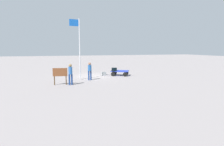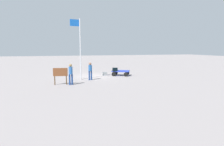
% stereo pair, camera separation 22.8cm
% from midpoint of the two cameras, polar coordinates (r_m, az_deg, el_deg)
% --- Properties ---
extents(ground_plane, '(120.00, 120.00, 0.00)m').
position_cam_midpoint_polar(ground_plane, '(21.22, -5.16, -0.93)').
color(ground_plane, gray).
extents(luggage_cart, '(2.24, 2.04, 0.56)m').
position_cam_midpoint_polar(luggage_cart, '(21.60, 2.81, 0.37)').
color(luggage_cart, '#263CBF').
rests_on(luggage_cart, ground).
extents(suitcase_olive, '(0.64, 0.51, 0.35)m').
position_cam_midpoint_polar(suitcase_olive, '(21.19, 1.19, 1.09)').
color(suitcase_olive, black).
rests_on(suitcase_olive, luggage_cart).
extents(suitcase_maroon, '(0.49, 0.38, 0.37)m').
position_cam_midpoint_polar(suitcase_maroon, '(21.73, -1.88, -0.22)').
color(suitcase_maroon, gray).
rests_on(suitcase_maroon, ground).
extents(worker_lead, '(0.34, 0.32, 1.75)m').
position_cam_midpoint_polar(worker_lead, '(16.32, -11.67, 0.08)').
color(worker_lead, navy).
rests_on(worker_lead, ground).
extents(worker_trailing, '(0.35, 0.35, 1.69)m').
position_cam_midpoint_polar(worker_trailing, '(18.54, -6.07, 0.98)').
color(worker_trailing, navy).
rests_on(worker_trailing, ground).
extents(flagpole, '(0.99, 0.25, 5.81)m').
position_cam_midpoint_polar(flagpole, '(19.01, -9.31, 8.54)').
color(flagpole, silver).
rests_on(flagpole, ground).
extents(signboard, '(1.17, 0.24, 1.40)m').
position_cam_midpoint_polar(signboard, '(16.57, -14.54, -0.13)').
color(signboard, '#4C3319').
rests_on(signboard, ground).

